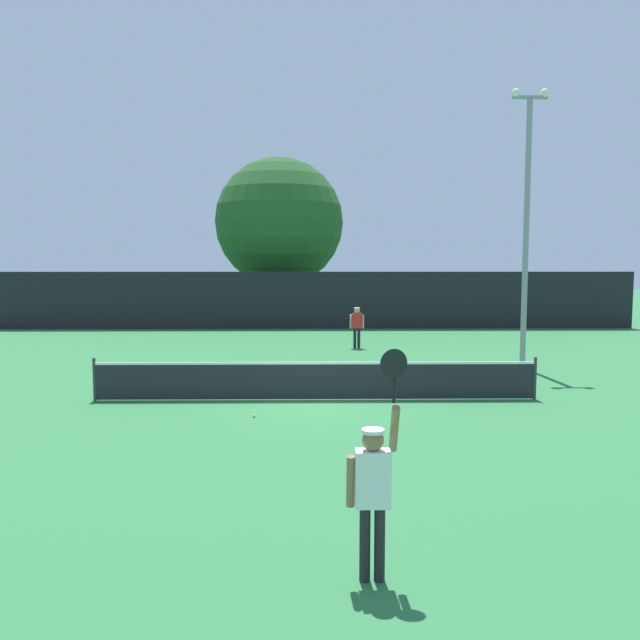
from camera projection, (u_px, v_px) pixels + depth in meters
ground_plane at (316, 400)px, 16.18m from camera, size 120.00×120.00×0.00m
tennis_net at (316, 380)px, 16.13m from camera, size 11.09×0.08×1.07m
perimeter_fence at (313, 300)px, 32.78m from camera, size 32.67×0.12×2.90m
player_serving at (374, 480)px, 6.97m from camera, size 0.68×0.40×2.54m
player_receiving at (357, 323)px, 25.58m from camera, size 0.57×0.24×1.62m
tennis_ball at (254, 416)px, 14.38m from camera, size 0.07×0.07×0.07m
light_pole at (527, 213)px, 20.51m from camera, size 1.18×0.28×8.83m
large_tree at (279, 222)px, 37.24m from camera, size 7.38×7.38×9.36m
parked_car_near at (273, 304)px, 40.34m from camera, size 2.46×4.42×1.69m
parked_car_mid at (338, 302)px, 41.35m from camera, size 2.28×4.36×1.69m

